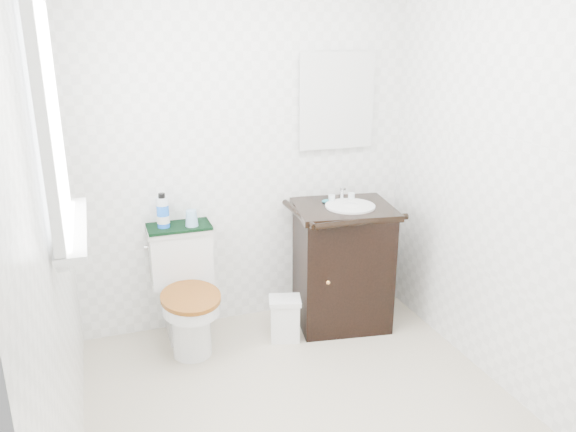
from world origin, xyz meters
TOP-DOWN VIEW (x-y plane):
  - floor at (0.00, 0.00)m, footprint 2.40×2.40m
  - wall_back at (0.00, 1.20)m, footprint 2.40×0.00m
  - wall_front at (0.00, -1.20)m, footprint 2.40×0.00m
  - wall_left at (-1.10, 0.00)m, footprint 0.00×2.40m
  - wall_right at (1.10, 0.00)m, footprint 0.00×2.40m
  - window at (-1.07, 0.25)m, footprint 0.02×0.70m
  - mirror at (0.61, 1.18)m, footprint 0.50×0.02m
  - toilet at (-0.46, 0.97)m, footprint 0.39×0.61m
  - vanity at (0.56, 0.90)m, footprint 0.69×0.62m
  - trash_bin at (0.13, 0.80)m, footprint 0.23×0.21m
  - towel at (-0.46, 1.09)m, footprint 0.39×0.22m
  - mouthwash_bottle at (-0.56, 1.08)m, footprint 0.07×0.07m
  - cup at (-0.39, 1.05)m, footprint 0.08×0.08m
  - soap_bar at (0.49, 1.02)m, footprint 0.08×0.05m

SIDE VIEW (x-z plane):
  - floor at x=0.00m, z-range 0.00..0.00m
  - trash_bin at x=0.13m, z-range 0.00..0.29m
  - toilet at x=-0.46m, z-range -0.04..0.69m
  - vanity at x=0.56m, z-range -0.03..0.89m
  - towel at x=-0.46m, z-range 0.73..0.75m
  - cup at x=-0.39m, z-range 0.75..0.85m
  - soap_bar at x=0.49m, z-range 0.82..0.84m
  - mouthwash_bottle at x=-0.56m, z-range 0.74..0.95m
  - wall_back at x=0.00m, z-range 0.00..2.40m
  - wall_front at x=0.00m, z-range 0.00..2.40m
  - wall_left at x=-1.10m, z-range 0.00..2.40m
  - wall_right at x=1.10m, z-range 0.00..2.40m
  - mirror at x=0.61m, z-range 1.15..1.75m
  - window at x=-1.07m, z-range 1.10..2.00m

